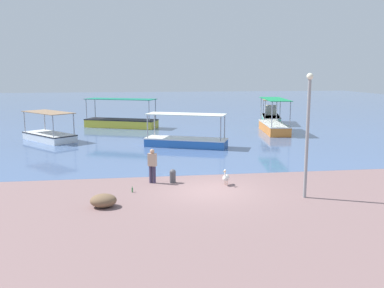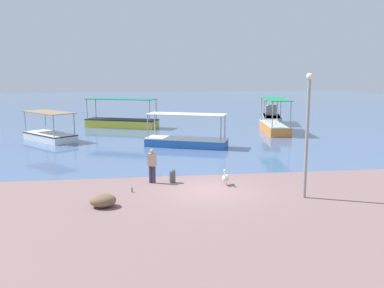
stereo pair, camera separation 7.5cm
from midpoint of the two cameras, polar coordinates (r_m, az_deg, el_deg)
name	(u,v)px [view 1 (the left image)]	position (r m, az deg, el deg)	size (l,w,h in m)	color
ground	(209,191)	(19.62, 2.20, -6.26)	(120.00, 120.00, 0.00)	#7D5F5F
harbor_water	(153,106)	(66.85, -5.21, 5.06)	(110.00, 90.00, 0.00)	#496390
fishing_boat_far_left	(186,140)	(30.75, -0.86, 0.54)	(6.09, 3.89, 2.38)	#2961B2
fishing_boat_center	(49,135)	(35.23, -18.56, 1.17)	(4.66, 5.03, 2.26)	white
fishing_boat_near_left	(274,126)	(38.61, 10.83, 2.40)	(2.60, 6.18, 2.97)	orange
fishing_boat_outer	(121,122)	(41.88, -9.46, 2.97)	(7.20, 4.62, 2.76)	gold
fishing_boat_near_right	(271,117)	(45.36, 10.43, 3.59)	(3.03, 5.49, 2.56)	teal
pelican	(226,177)	(20.54, 4.44, -4.47)	(0.53, 0.73, 0.80)	#E0997A
lamp_post	(308,128)	(18.63, 15.05, 2.02)	(0.28, 0.28, 5.32)	gray
mooring_bollard	(173,176)	(20.93, -2.69, -4.22)	(0.31, 0.31, 0.68)	#47474C
fisherman_standing	(152,165)	(20.83, -5.41, -2.78)	(0.46, 0.38, 1.69)	#3A304C
net_pile	(103,201)	(17.66, -11.85, -7.39)	(1.06, 0.90, 0.54)	brown
glass_bottle	(132,190)	(19.55, -8.08, -6.09)	(0.07, 0.07, 0.27)	#3F7F4C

